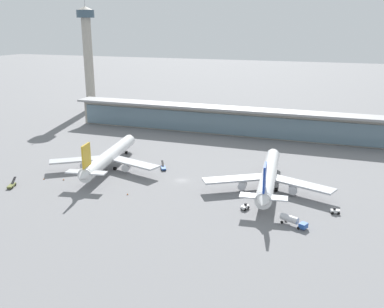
{
  "coord_description": "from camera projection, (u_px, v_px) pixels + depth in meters",
  "views": [
    {
      "loc": [
        58.31,
        -147.3,
        58.11
      ],
      "look_at": [
        0.0,
        11.52,
        7.57
      ],
      "focal_mm": 40.45,
      "sensor_mm": 36.0,
      "label": 1
    }
  ],
  "objects": [
    {
      "name": "ground_plane",
      "position": [
        182.0,
        181.0,
        168.38
      ],
      "size": [
        1200.0,
        1200.0,
        0.0
      ],
      "primitive_type": "plane",
      "color": "slate"
    },
    {
      "name": "safety_cone_alpha",
      "position": [
        64.0,
        179.0,
        168.61
      ],
      "size": [
        0.62,
        0.62,
        0.7
      ],
      "color": "orange",
      "rests_on": "ground"
    },
    {
      "name": "safety_cone_bravo",
      "position": [
        127.0,
        194.0,
        154.05
      ],
      "size": [
        0.62,
        0.62,
        0.7
      ],
      "color": "orange",
      "rests_on": "ground"
    },
    {
      "name": "service_truck_on_taxiway_white",
      "position": [
        335.0,
        211.0,
        138.6
      ],
      "size": [
        3.21,
        2.41,
        2.05
      ],
      "color": "silver",
      "rests_on": "ground"
    },
    {
      "name": "control_tower",
      "position": [
        88.0,
        51.0,
        299.46
      ],
      "size": [
        12.0,
        12.0,
        75.35
      ],
      "color": "#9E998E",
      "rests_on": "ground"
    },
    {
      "name": "airliner_left_stand",
      "position": [
        109.0,
        157.0,
        181.16
      ],
      "size": [
        46.85,
        61.6,
        16.46
      ],
      "color": "white",
      "rests_on": "ground"
    },
    {
      "name": "terminal_building",
      "position": [
        234.0,
        121.0,
        236.79
      ],
      "size": [
        190.35,
        12.8,
        15.2
      ],
      "color": "#9E998E",
      "rests_on": "ground"
    },
    {
      "name": "service_truck_by_tail_olive",
      "position": [
        12.0,
        185.0,
        161.29
      ],
      "size": [
        3.75,
        6.83,
        2.7
      ],
      "color": "olive",
      "rests_on": "ground"
    },
    {
      "name": "safety_cone_charlie",
      "position": [
        44.0,
        179.0,
        169.34
      ],
      "size": [
        0.62,
        0.62,
        0.7
      ],
      "color": "orange",
      "rests_on": "ground"
    },
    {
      "name": "service_truck_mid_apron_white",
      "position": [
        245.0,
        207.0,
        141.78
      ],
      "size": [
        2.57,
        3.27,
        2.05
      ],
      "color": "silver",
      "rests_on": "ground"
    },
    {
      "name": "service_truck_under_wing_blue",
      "position": [
        292.0,
        220.0,
        130.18
      ],
      "size": [
        8.78,
        5.5,
        2.95
      ],
      "color": "#234C9E",
      "rests_on": "ground"
    },
    {
      "name": "service_truck_near_nose_blue",
      "position": [
        163.0,
        167.0,
        181.24
      ],
      "size": [
        4.57,
        6.57,
        2.7
      ],
      "color": "#234C9E",
      "rests_on": "ground"
    },
    {
      "name": "airliner_centre_stand",
      "position": [
        269.0,
        176.0,
        158.08
      ],
      "size": [
        47.24,
        61.81,
        16.46
      ],
      "color": "white",
      "rests_on": "ground"
    }
  ]
}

